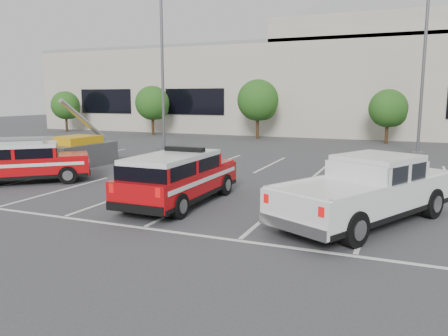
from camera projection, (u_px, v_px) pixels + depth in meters
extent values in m
plane|color=#39393C|center=(191.00, 204.00, 14.09)|extent=(120.00, 120.00, 0.00)
cube|color=silver|center=(240.00, 180.00, 18.19)|extent=(23.00, 15.00, 0.01)
cube|color=beige|center=(339.00, 91.00, 42.62)|extent=(60.00, 15.00, 8.00)
cube|color=gray|center=(340.00, 47.00, 41.95)|extent=(60.00, 15.00, 0.30)
cube|color=beige|center=(361.00, 35.00, 39.69)|extent=(14.00, 12.00, 2.00)
pyramid|color=gray|center=(362.00, 5.00, 39.27)|extent=(15.98, 15.98, 3.20)
cylinder|color=#3F2B19|center=(67.00, 124.00, 43.48)|extent=(0.24, 0.24, 1.51)
sphere|color=#1F4D14|center=(65.00, 105.00, 43.18)|extent=(2.77, 2.77, 2.77)
sphere|color=#1F4D14|center=(70.00, 110.00, 43.28)|extent=(1.85, 1.85, 1.85)
cylinder|color=#3F2B19|center=(153.00, 126.00, 39.68)|extent=(0.24, 0.24, 1.67)
sphere|color=#1F4D14|center=(152.00, 103.00, 39.36)|extent=(3.07, 3.07, 3.07)
sphere|color=#1F4D14|center=(157.00, 108.00, 39.46)|extent=(2.05, 2.05, 2.05)
cylinder|color=#3F2B19|center=(257.00, 128.00, 35.89)|extent=(0.24, 0.24, 1.84)
sphere|color=#1F4D14|center=(258.00, 100.00, 35.53)|extent=(3.37, 3.37, 3.37)
sphere|color=#1F4D14|center=(263.00, 106.00, 35.64)|extent=(2.24, 2.24, 2.24)
cylinder|color=#3F2B19|center=(387.00, 134.00, 32.13)|extent=(0.24, 0.24, 1.51)
sphere|color=#1F4D14|center=(388.00, 108.00, 31.83)|extent=(2.77, 2.77, 2.77)
sphere|color=#1F4D14|center=(394.00, 114.00, 31.93)|extent=(1.85, 1.85, 1.85)
cube|color=#59595E|center=(164.00, 149.00, 28.04)|extent=(0.60, 0.60, 0.20)
cylinder|color=#59595E|center=(163.00, 71.00, 27.25)|extent=(0.18, 0.18, 10.00)
cube|color=#59595E|center=(417.00, 153.00, 26.01)|extent=(0.60, 0.60, 0.20)
cylinder|color=#59595E|center=(423.00, 69.00, 25.22)|extent=(0.18, 0.18, 10.00)
cube|color=#B0080C|center=(180.00, 182.00, 14.08)|extent=(1.92, 5.14, 0.78)
cube|color=black|center=(173.00, 166.00, 13.56)|extent=(1.75, 3.65, 0.41)
cube|color=silver|center=(172.00, 157.00, 13.52)|extent=(1.71, 3.58, 0.15)
cube|color=black|center=(185.00, 149.00, 14.22)|extent=(1.38, 0.28, 0.14)
cube|color=silver|center=(365.00, 195.00, 11.84)|extent=(4.59, 6.24, 0.86)
cube|color=black|center=(377.00, 169.00, 12.08)|extent=(2.66, 2.75, 0.45)
cube|color=silver|center=(378.00, 158.00, 12.03)|extent=(2.60, 2.69, 0.16)
cube|color=#B0080C|center=(29.00, 166.00, 17.54)|extent=(4.63, 4.37, 0.75)
cube|color=black|center=(16.00, 152.00, 17.30)|extent=(3.45, 3.31, 0.40)
cube|color=silver|center=(15.00, 145.00, 17.26)|extent=(3.38, 3.25, 0.14)
cube|color=#A5A5A8|center=(15.00, 139.00, 17.22)|extent=(3.25, 3.15, 0.05)
cube|color=#59595E|center=(76.00, 155.00, 21.81)|extent=(2.47, 3.82, 1.13)
cube|color=#CD920C|center=(75.00, 140.00, 21.69)|extent=(1.77, 2.35, 0.41)
cylinder|color=#A5A5A8|center=(83.00, 120.00, 22.08)|extent=(0.43, 3.01, 2.20)
cube|color=#59595E|center=(33.00, 160.00, 21.46)|extent=(1.10, 1.29, 0.72)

